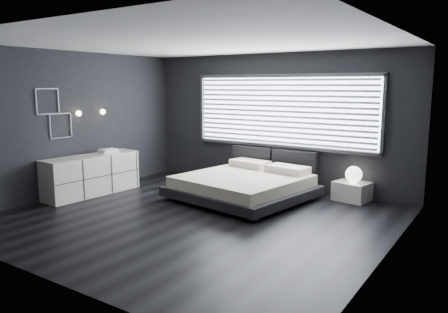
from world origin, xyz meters
The scene contains 12 objects.
room centered at (0.00, 0.00, 1.40)m, with size 6.04×6.00×2.80m.
window centered at (0.20, 2.70, 1.61)m, with size 4.14×0.09×1.52m.
headboard centered at (0.04, 2.64, 0.57)m, with size 1.96×0.16×0.52m.
sconce_near centered at (-2.88, 0.05, 1.60)m, with size 0.18×0.11×0.11m.
sconce_far centered at (-2.88, 0.65, 1.60)m, with size 0.18×0.11×0.11m.
wall_art_upper centered at (-2.98, -0.55, 1.85)m, with size 0.01×0.48×0.48m.
wall_art_lower centered at (-2.98, -0.30, 1.38)m, with size 0.01×0.48×0.48m.
bed centered at (0.04, 1.47, 0.27)m, with size 2.58×2.49×0.59m.
nightstand centered at (1.79, 2.50, 0.18)m, with size 0.61×0.51×0.36m, color silver.
orb_lamp centered at (1.82, 2.47, 0.51)m, with size 0.30×0.30×0.30m, color white.
dresser centered at (-2.65, 0.11, 0.39)m, with size 0.68×1.99×0.78m.
book_stack centered at (-2.63, 0.55, 0.82)m, with size 0.36×0.42×0.08m.
Camera 1 is at (4.22, -5.47, 2.15)m, focal length 35.00 mm.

